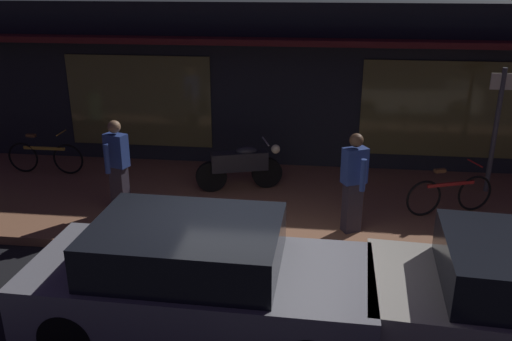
% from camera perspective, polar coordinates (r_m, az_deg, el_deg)
% --- Properties ---
extents(ground_plane, '(60.00, 60.00, 0.00)m').
position_cam_1_polar(ground_plane, '(7.50, 0.11, -13.33)').
color(ground_plane, black).
extents(sidewalk_slab, '(18.00, 4.00, 0.15)m').
position_cam_1_polar(sidewalk_slab, '(10.10, 2.13, -3.56)').
color(sidewalk_slab, brown).
rests_on(sidewalk_slab, ground_plane).
extents(storefront_building, '(18.00, 3.30, 3.60)m').
position_cam_1_polar(storefront_building, '(12.83, 3.53, 9.69)').
color(storefront_building, black).
rests_on(storefront_building, ground_plane).
extents(motorcycle, '(1.65, 0.75, 0.97)m').
position_cam_1_polar(motorcycle, '(10.41, -1.60, 0.59)').
color(motorcycle, black).
rests_on(motorcycle, sidewalk_slab).
extents(bicycle_parked, '(1.57, 0.65, 0.91)m').
position_cam_1_polar(bicycle_parked, '(9.99, 19.88, -2.39)').
color(bicycle_parked, black).
rests_on(bicycle_parked, sidewalk_slab).
extents(bicycle_extra, '(1.66, 0.42, 0.91)m').
position_cam_1_polar(bicycle_extra, '(12.14, -21.50, 1.36)').
color(bicycle_extra, black).
rests_on(bicycle_extra, sidewalk_slab).
extents(person_photographer, '(0.43, 0.61, 1.67)m').
position_cam_1_polar(person_photographer, '(9.59, -14.49, 0.60)').
color(person_photographer, '#28232D').
rests_on(person_photographer, sidewalk_slab).
extents(person_bystander, '(0.44, 0.58, 1.67)m').
position_cam_1_polar(person_bystander, '(8.70, 10.35, -1.12)').
color(person_bystander, '#28232D').
rests_on(person_bystander, sidewalk_slab).
extents(sign_post, '(0.44, 0.09, 2.40)m').
position_cam_1_polar(sign_post, '(11.00, 24.19, 4.58)').
color(sign_post, '#47474C').
rests_on(sign_post, sidewalk_slab).
extents(parked_car_near, '(4.14, 1.86, 1.42)m').
position_cam_1_polar(parked_car_near, '(6.60, -6.31, -11.35)').
color(parked_car_near, black).
rests_on(parked_car_near, ground_plane).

